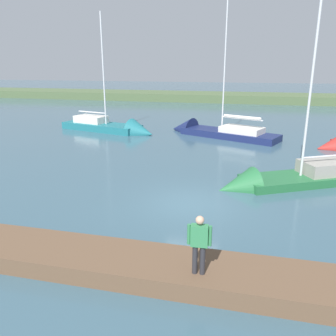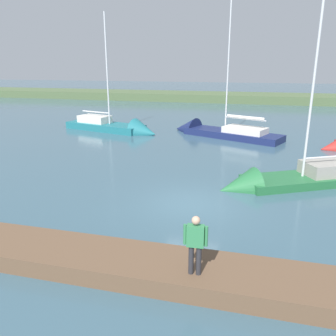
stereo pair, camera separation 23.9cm
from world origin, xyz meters
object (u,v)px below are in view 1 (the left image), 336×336
Objects in this scene: sailboat_far_right at (115,129)px; person_on_dock at (199,241)px; sailboat_far_left at (291,182)px; sailboat_behind_pier at (212,133)px.

person_on_dock is at bearing -47.21° from sailboat_far_right.
sailboat_far_right is 1.05× the size of sailboat_far_left.
sailboat_behind_pier reaches higher than sailboat_far_right.
sailboat_behind_pier reaches higher than person_on_dock.
sailboat_behind_pier is at bearing 18.20° from sailboat_far_right.
sailboat_far_right is at bearing -155.74° from person_on_dock.
person_on_dock is (-10.56, 20.50, 1.26)m from sailboat_far_right.
sailboat_far_left is 10.13m from person_on_dock.
sailboat_behind_pier is 21.03m from person_on_dock.
sailboat_behind_pier reaches higher than sailboat_far_left.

